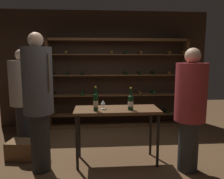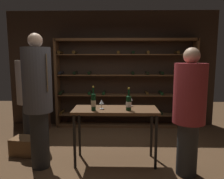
{
  "view_description": "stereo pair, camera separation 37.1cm",
  "coord_description": "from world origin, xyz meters",
  "px_view_note": "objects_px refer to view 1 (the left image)",
  "views": [
    {
      "loc": [
        -0.22,
        -3.48,
        1.71
      ],
      "look_at": [
        0.06,
        0.19,
        1.19
      ],
      "focal_mm": 35.13,
      "sensor_mm": 36.0,
      "label": 1
    },
    {
      "loc": [
        0.15,
        -3.49,
        1.71
      ],
      "look_at": [
        0.06,
        0.19,
        1.19
      ],
      "focal_mm": 35.13,
      "sensor_mm": 36.0,
      "label": 2
    }
  ],
  "objects_px": {
    "wine_crate": "(23,149)",
    "display_cabinet": "(30,102)",
    "person_bystander_red_print": "(23,93)",
    "wine_bottle_amber_reserve": "(131,102)",
    "tasting_table": "(117,115)",
    "person_host_in_suit": "(38,96)",
    "wine_glass_stemmed_right": "(130,99)",
    "person_guest_blue_shirt": "(190,105)",
    "wine_rack": "(118,84)",
    "wine_bottle_gold_foil": "(96,102)",
    "wine_glass_stemmed_center": "(103,103)"
  },
  "relations": [
    {
      "from": "wine_rack",
      "to": "person_host_in_suit",
      "type": "relative_size",
      "value": 1.66
    },
    {
      "from": "wine_crate",
      "to": "wine_bottle_gold_foil",
      "type": "distance_m",
      "value": 1.61
    },
    {
      "from": "display_cabinet",
      "to": "person_bystander_red_print",
      "type": "bearing_deg",
      "value": -82.56
    },
    {
      "from": "wine_crate",
      "to": "wine_glass_stemmed_right",
      "type": "height_order",
      "value": "wine_glass_stemmed_right"
    },
    {
      "from": "display_cabinet",
      "to": "person_guest_blue_shirt",
      "type": "bearing_deg",
      "value": -33.55
    },
    {
      "from": "display_cabinet",
      "to": "wine_bottle_gold_foil",
      "type": "xyz_separation_m",
      "value": [
        1.5,
        -1.69,
        0.33
      ]
    },
    {
      "from": "person_guest_blue_shirt",
      "to": "wine_glass_stemmed_right",
      "type": "height_order",
      "value": "person_guest_blue_shirt"
    },
    {
      "from": "wine_bottle_gold_foil",
      "to": "wine_glass_stemmed_center",
      "type": "xyz_separation_m",
      "value": [
        0.12,
        0.12,
        -0.04
      ]
    },
    {
      "from": "wine_rack",
      "to": "wine_glass_stemmed_center",
      "type": "relative_size",
      "value": 23.8
    },
    {
      "from": "tasting_table",
      "to": "person_host_in_suit",
      "type": "distance_m",
      "value": 1.25
    },
    {
      "from": "person_bystander_red_print",
      "to": "display_cabinet",
      "type": "bearing_deg",
      "value": 158.54
    },
    {
      "from": "display_cabinet",
      "to": "wine_bottle_gold_foil",
      "type": "distance_m",
      "value": 2.28
    },
    {
      "from": "wine_crate",
      "to": "wine_bottle_gold_foil",
      "type": "height_order",
      "value": "wine_bottle_gold_foil"
    },
    {
      "from": "person_host_in_suit",
      "to": "wine_glass_stemmed_right",
      "type": "bearing_deg",
      "value": 74.29
    },
    {
      "from": "person_host_in_suit",
      "to": "wine_bottle_gold_foil",
      "type": "relative_size",
      "value": 5.44
    },
    {
      "from": "tasting_table",
      "to": "wine_glass_stemmed_right",
      "type": "bearing_deg",
      "value": 39.77
    },
    {
      "from": "person_guest_blue_shirt",
      "to": "tasting_table",
      "type": "bearing_deg",
      "value": -5.76
    },
    {
      "from": "wine_rack",
      "to": "wine_bottle_amber_reserve",
      "type": "height_order",
      "value": "wine_rack"
    },
    {
      "from": "wine_rack",
      "to": "tasting_table",
      "type": "xyz_separation_m",
      "value": [
        -0.23,
        -1.94,
        -0.27
      ]
    },
    {
      "from": "wine_crate",
      "to": "wine_rack",
      "type": "bearing_deg",
      "value": 42.34
    },
    {
      "from": "tasting_table",
      "to": "person_host_in_suit",
      "type": "xyz_separation_m",
      "value": [
        -1.18,
        -0.19,
        0.35
      ]
    },
    {
      "from": "person_guest_blue_shirt",
      "to": "wine_crate",
      "type": "distance_m",
      "value": 2.88
    },
    {
      "from": "tasting_table",
      "to": "wine_bottle_amber_reserve",
      "type": "relative_size",
      "value": 3.79
    },
    {
      "from": "wine_crate",
      "to": "wine_bottle_amber_reserve",
      "type": "relative_size",
      "value": 1.34
    },
    {
      "from": "wine_bottle_amber_reserve",
      "to": "wine_glass_stemmed_center",
      "type": "distance_m",
      "value": 0.44
    },
    {
      "from": "person_host_in_suit",
      "to": "person_guest_blue_shirt",
      "type": "xyz_separation_m",
      "value": [
        2.24,
        -0.17,
        -0.14
      ]
    },
    {
      "from": "wine_bottle_amber_reserve",
      "to": "wine_glass_stemmed_right",
      "type": "distance_m",
      "value": 0.32
    },
    {
      "from": "wine_crate",
      "to": "wine_glass_stemmed_right",
      "type": "relative_size",
      "value": 2.91
    },
    {
      "from": "tasting_table",
      "to": "wine_bottle_amber_reserve",
      "type": "height_order",
      "value": "wine_bottle_amber_reserve"
    },
    {
      "from": "person_bystander_red_print",
      "to": "wine_glass_stemmed_center",
      "type": "height_order",
      "value": "person_bystander_red_print"
    },
    {
      "from": "wine_rack",
      "to": "display_cabinet",
      "type": "bearing_deg",
      "value": -169.61
    },
    {
      "from": "tasting_table",
      "to": "wine_crate",
      "type": "xyz_separation_m",
      "value": [
        -1.61,
        0.26,
        -0.65
      ]
    },
    {
      "from": "wine_bottle_gold_foil",
      "to": "wine_bottle_amber_reserve",
      "type": "bearing_deg",
      "value": 2.86
    },
    {
      "from": "wine_bottle_gold_foil",
      "to": "wine_glass_stemmed_center",
      "type": "bearing_deg",
      "value": 45.27
    },
    {
      "from": "wine_rack",
      "to": "display_cabinet",
      "type": "height_order",
      "value": "wine_rack"
    },
    {
      "from": "person_host_in_suit",
      "to": "wine_bottle_amber_reserve",
      "type": "relative_size",
      "value": 5.82
    },
    {
      "from": "tasting_table",
      "to": "person_guest_blue_shirt",
      "type": "relative_size",
      "value": 0.73
    },
    {
      "from": "person_bystander_red_print",
      "to": "wine_bottle_gold_foil",
      "type": "bearing_deg",
      "value": 24.73
    },
    {
      "from": "wine_crate",
      "to": "display_cabinet",
      "type": "xyz_separation_m",
      "value": [
        -0.22,
        1.3,
        0.57
      ]
    },
    {
      "from": "wine_bottle_gold_foil",
      "to": "wine_glass_stemmed_right",
      "type": "height_order",
      "value": "wine_bottle_gold_foil"
    },
    {
      "from": "person_bystander_red_print",
      "to": "wine_bottle_amber_reserve",
      "type": "xyz_separation_m",
      "value": [
        1.96,
        -1.01,
        0.0
      ]
    },
    {
      "from": "wine_crate",
      "to": "display_cabinet",
      "type": "relative_size",
      "value": 0.33
    },
    {
      "from": "wine_bottle_gold_foil",
      "to": "person_guest_blue_shirt",
      "type": "bearing_deg",
      "value": -9.15
    },
    {
      "from": "wine_glass_stemmed_right",
      "to": "wine_glass_stemmed_center",
      "type": "height_order",
      "value": "wine_glass_stemmed_right"
    },
    {
      "from": "wine_rack",
      "to": "person_host_in_suit",
      "type": "height_order",
      "value": "wine_rack"
    },
    {
      "from": "tasting_table",
      "to": "person_bystander_red_print",
      "type": "height_order",
      "value": "person_bystander_red_print"
    },
    {
      "from": "wine_rack",
      "to": "tasting_table",
      "type": "relative_size",
      "value": 2.54
    },
    {
      "from": "person_guest_blue_shirt",
      "to": "wine_bottle_amber_reserve",
      "type": "xyz_separation_m",
      "value": [
        -0.85,
        0.25,
        0.01
      ]
    },
    {
      "from": "display_cabinet",
      "to": "wine_bottle_amber_reserve",
      "type": "bearing_deg",
      "value": -39.24
    },
    {
      "from": "wine_glass_stemmed_center",
      "to": "wine_rack",
      "type": "bearing_deg",
      "value": 76.97
    }
  ]
}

